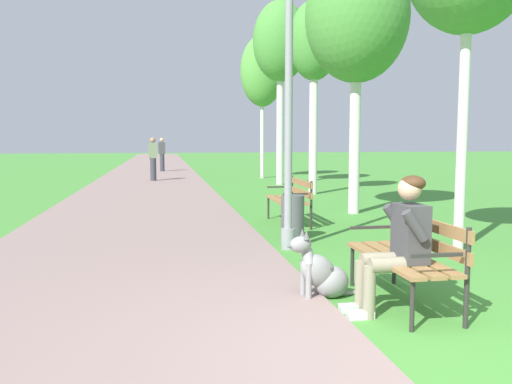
{
  "coord_description": "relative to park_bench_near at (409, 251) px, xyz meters",
  "views": [
    {
      "loc": [
        -1.77,
        -3.21,
        1.57
      ],
      "look_at": [
        -0.59,
        3.36,
        0.9
      ],
      "focal_mm": 36.94,
      "sensor_mm": 36.0,
      "label": 1
    }
  ],
  "objects": [
    {
      "name": "lamp_post_near",
      "position": [
        -0.53,
        2.67,
        1.8
      ],
      "size": [
        0.24,
        0.24,
        4.47
      ],
      "color": "gray",
      "rests_on": "ground"
    },
    {
      "name": "birch_tree_fourth",
      "position": [
        1.97,
        9.99,
        3.7
      ],
      "size": [
        1.43,
        1.32,
        5.44
      ],
      "color": "silver",
      "rests_on": "ground"
    },
    {
      "name": "pedestrian_distant",
      "position": [
        -2.62,
        15.39,
        0.33
      ],
      "size": [
        0.32,
        0.22,
        1.65
      ],
      "color": "#383842",
      "rests_on": "ground"
    },
    {
      "name": "park_bench_mid",
      "position": [
        0.07,
        4.88,
        0.0
      ],
      "size": [
        0.55,
        1.5,
        0.85
      ],
      "color": "olive",
      "rests_on": "ground"
    },
    {
      "name": "litter_bin",
      "position": [
        -0.29,
        3.36,
        -0.16
      ],
      "size": [
        0.36,
        0.36,
        0.7
      ],
      "primitive_type": "cylinder",
      "color": "#515156",
      "rests_on": "ground"
    },
    {
      "name": "pedestrian_further_distant",
      "position": [
        -2.29,
        21.27,
        0.33
      ],
      "size": [
        0.32,
        0.22,
        1.65
      ],
      "color": "#383842",
      "rests_on": "ground"
    },
    {
      "name": "park_bench_near",
      "position": [
        0.0,
        0.0,
        0.0
      ],
      "size": [
        0.55,
        1.5,
        0.85
      ],
      "color": "olive",
      "rests_on": "ground"
    },
    {
      "name": "birch_tree_sixth",
      "position": [
        1.73,
        16.52,
        3.77
      ],
      "size": [
        1.77,
        1.53,
        5.72
      ],
      "color": "silver",
      "rests_on": "ground"
    },
    {
      "name": "paved_path",
      "position": [
        -2.76,
        22.64,
        -0.49
      ],
      "size": [
        4.03,
        60.0,
        0.04
      ],
      "primitive_type": "cube",
      "color": "gray",
      "rests_on": "ground"
    },
    {
      "name": "dog_grey",
      "position": [
        -0.75,
        0.31,
        -0.25
      ],
      "size": [
        0.83,
        0.35,
        0.71
      ],
      "color": "gray",
      "rests_on": "ground"
    },
    {
      "name": "birch_tree_third",
      "position": [
        1.72,
        6.02,
        3.55
      ],
      "size": [
        2.14,
        2.13,
        5.45
      ],
      "color": "silver",
      "rests_on": "ground"
    },
    {
      "name": "ground_plane",
      "position": [
        -0.52,
        -1.36,
        -0.51
      ],
      "size": [
        120.0,
        120.0,
        0.0
      ],
      "primitive_type": "plane",
      "color": "#478E38"
    },
    {
      "name": "person_seated_on_near_bench",
      "position": [
        -0.21,
        -0.22,
        0.17
      ],
      "size": [
        0.74,
        0.49,
        1.25
      ],
      "color": "gray",
      "rests_on": "ground"
    },
    {
      "name": "birch_tree_fifth",
      "position": [
        1.74,
        13.28,
        4.31
      ],
      "size": [
        1.88,
        1.73,
        6.25
      ],
      "color": "silver",
      "rests_on": "ground"
    }
  ]
}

